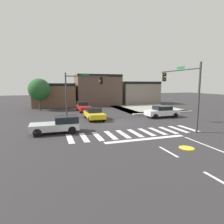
# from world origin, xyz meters

# --- Properties ---
(ground_plane) EXTENTS (120.00, 120.00, 0.00)m
(ground_plane) POSITION_xyz_m (0.00, 0.00, 0.00)
(ground_plane) COLOR #302D30
(crosswalk_near) EXTENTS (11.77, 2.80, 0.01)m
(crosswalk_near) POSITION_xyz_m (-0.00, -4.50, 0.00)
(crosswalk_near) COLOR silver
(crosswalk_near) RESTS_ON ground_plane
(lane_markings) EXTENTS (6.80, 18.75, 0.01)m
(lane_markings) POSITION_xyz_m (1.16, -11.43, 0.00)
(lane_markings) COLOR white
(lane_markings) RESTS_ON ground_plane
(bike_detector_marking) EXTENTS (1.02, 1.02, 0.01)m
(bike_detector_marking) POSITION_xyz_m (1.61, -9.25, 0.00)
(bike_detector_marking) COLOR yellow
(bike_detector_marking) RESTS_ON ground_plane
(curb_corner_northeast) EXTENTS (10.00, 10.60, 0.15)m
(curb_corner_northeast) POSITION_xyz_m (8.49, 9.42, 0.07)
(curb_corner_northeast) COLOR #9E998E
(curb_corner_northeast) RESTS_ON ground_plane
(storefront_row) EXTENTS (25.57, 5.99, 6.13)m
(storefront_row) POSITION_xyz_m (2.60, 18.81, 2.65)
(storefront_row) COLOR brown
(storefront_row) RESTS_ON ground_plane
(traffic_signal_northwest) EXTENTS (5.74, 0.32, 5.71)m
(traffic_signal_northwest) POSITION_xyz_m (-2.87, 5.67, 3.99)
(traffic_signal_northwest) COLOR #383A3D
(traffic_signal_northwest) RESTS_ON ground_plane
(traffic_signal_southeast) EXTENTS (0.32, 5.97, 6.17)m
(traffic_signal_southeast) POSITION_xyz_m (5.31, -3.76, 4.25)
(traffic_signal_southeast) COLOR #383A3D
(traffic_signal_southeast) RESTS_ON ground_plane
(car_yellow) EXTENTS (1.85, 4.25, 1.37)m
(car_yellow) POSITION_xyz_m (-1.96, 3.06, 0.71)
(car_yellow) COLOR gold
(car_yellow) RESTS_ON ground_plane
(car_red) EXTENTS (1.71, 4.76, 1.45)m
(car_red) POSITION_xyz_m (-1.93, 10.77, 0.74)
(car_red) COLOR red
(car_red) RESTS_ON ground_plane
(car_silver) EXTENTS (4.11, 1.84, 1.47)m
(car_silver) POSITION_xyz_m (-6.45, -2.33, 0.75)
(car_silver) COLOR #B7BABF
(car_silver) RESTS_ON ground_plane
(car_white) EXTENTS (4.33, 1.79, 1.46)m
(car_white) POSITION_xyz_m (6.76, 1.77, 0.75)
(car_white) COLOR white
(car_white) RESTS_ON ground_plane
(roadside_tree) EXTENTS (3.51, 3.51, 5.15)m
(roadside_tree) POSITION_xyz_m (-8.50, 14.00, 3.38)
(roadside_tree) COLOR #4C3823
(roadside_tree) RESTS_ON ground_plane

